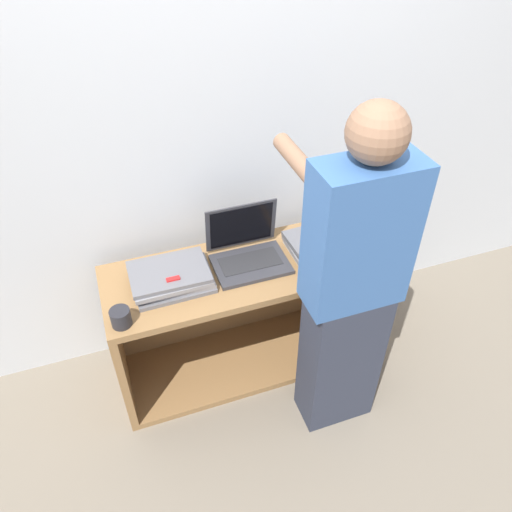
{
  "coord_description": "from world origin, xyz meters",
  "views": [
    {
      "loc": [
        -0.58,
        -1.47,
        2.24
      ],
      "look_at": [
        0.0,
        0.17,
        0.8
      ],
      "focal_mm": 35.0,
      "sensor_mm": 36.0,
      "label": 1
    }
  ],
  "objects_px": {
    "laptop_stack_left": "(171,277)",
    "mug": "(121,317)",
    "laptop_open": "(248,251)",
    "person": "(350,290)",
    "laptop_stack_right": "(325,243)"
  },
  "relations": [
    {
      "from": "person",
      "to": "laptop_stack_left",
      "type": "bearing_deg",
      "value": 146.84
    },
    {
      "from": "laptop_stack_left",
      "to": "laptop_stack_right",
      "type": "height_order",
      "value": "same"
    },
    {
      "from": "laptop_stack_left",
      "to": "mug",
      "type": "height_order",
      "value": "laptop_stack_left"
    },
    {
      "from": "mug",
      "to": "laptop_stack_right",
      "type": "bearing_deg",
      "value": 9.39
    },
    {
      "from": "laptop_open",
      "to": "laptop_stack_right",
      "type": "xyz_separation_m",
      "value": [
        0.39,
        -0.05,
        -0.01
      ]
    },
    {
      "from": "laptop_stack_left",
      "to": "mug",
      "type": "relative_size",
      "value": 4.32
    },
    {
      "from": "person",
      "to": "mug",
      "type": "height_order",
      "value": "person"
    },
    {
      "from": "laptop_open",
      "to": "mug",
      "type": "relative_size",
      "value": 4.1
    },
    {
      "from": "laptop_stack_left",
      "to": "laptop_open",
      "type": "bearing_deg",
      "value": 6.68
    },
    {
      "from": "laptop_stack_left",
      "to": "mug",
      "type": "distance_m",
      "value": 0.31
    },
    {
      "from": "laptop_open",
      "to": "person",
      "type": "distance_m",
      "value": 0.57
    },
    {
      "from": "laptop_stack_left",
      "to": "mug",
      "type": "xyz_separation_m",
      "value": [
        -0.25,
        -0.18,
        -0.0
      ]
    },
    {
      "from": "laptop_open",
      "to": "person",
      "type": "bearing_deg",
      "value": -59.35
    },
    {
      "from": "laptop_open",
      "to": "laptop_stack_left",
      "type": "height_order",
      "value": "laptop_open"
    },
    {
      "from": "laptop_stack_right",
      "to": "person",
      "type": "distance_m",
      "value": 0.45
    }
  ]
}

